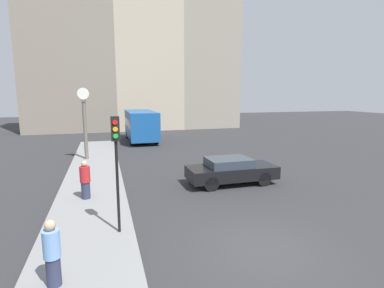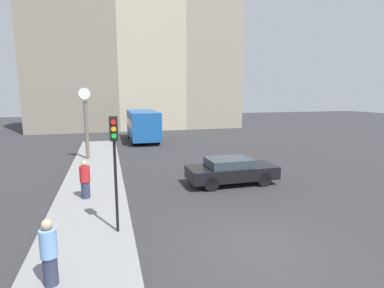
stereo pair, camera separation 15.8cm
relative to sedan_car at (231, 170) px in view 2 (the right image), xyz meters
name	(u,v)px [view 2 (the right image)]	position (x,y,z in m)	size (l,w,h in m)	color
ground_plane	(260,249)	(-1.76, -6.34, -0.71)	(120.00, 120.00, 0.00)	#2D2D30
sidewalk_corner	(95,174)	(-6.81, 3.70, -0.64)	(2.97, 24.09, 0.14)	gray
building_row	(138,54)	(-1.87, 25.94, 8.89)	(26.77, 5.00, 19.61)	gray
sedan_car	(231,170)	(0.00, 0.00, 0.00)	(4.54, 1.85, 1.35)	black
bus_distant	(143,124)	(-2.67, 15.62, 0.95)	(2.59, 7.21, 2.93)	#195199
traffic_light_near	(114,150)	(-5.80, -4.25, 2.11)	(0.26, 0.24, 3.75)	black
street_clock	(86,122)	(-7.38, 7.77, 1.97)	(0.84, 0.32, 4.87)	#666056
pedestrian_red_top	(85,180)	(-7.01, -0.62, 0.24)	(0.43, 0.43, 1.65)	#2D334C
pedestrian_blue_stripe	(49,253)	(-7.41, -6.67, 0.23)	(0.38, 0.38, 1.62)	#2D334C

